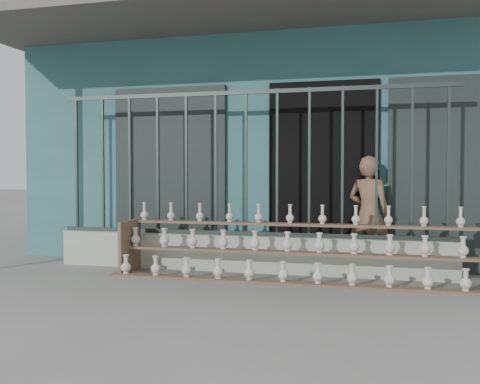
# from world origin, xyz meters

# --- Properties ---
(ground) EXTENTS (60.00, 60.00, 0.00)m
(ground) POSITION_xyz_m (0.00, 0.00, 0.00)
(ground) COLOR slate
(workshop_building) EXTENTS (7.40, 6.60, 3.21)m
(workshop_building) POSITION_xyz_m (0.00, 4.23, 1.62)
(workshop_building) COLOR #316568
(workshop_building) RESTS_ON ground
(parapet_wall) EXTENTS (5.00, 0.20, 0.45)m
(parapet_wall) POSITION_xyz_m (0.00, 1.30, 0.23)
(parapet_wall) COLOR #ADBCA1
(parapet_wall) RESTS_ON ground
(security_fence) EXTENTS (5.00, 0.04, 1.80)m
(security_fence) POSITION_xyz_m (-0.00, 1.30, 1.35)
(security_fence) COLOR #283330
(security_fence) RESTS_ON parapet_wall
(shelf_rack) EXTENTS (4.50, 0.68, 0.85)m
(shelf_rack) POSITION_xyz_m (0.77, 0.89, 0.36)
(shelf_rack) COLOR brown
(shelf_rack) RESTS_ON ground
(elderly_woman) EXTENTS (0.62, 0.52, 1.44)m
(elderly_woman) POSITION_xyz_m (1.48, 1.61, 0.72)
(elderly_woman) COLOR brown
(elderly_woman) RESTS_ON ground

